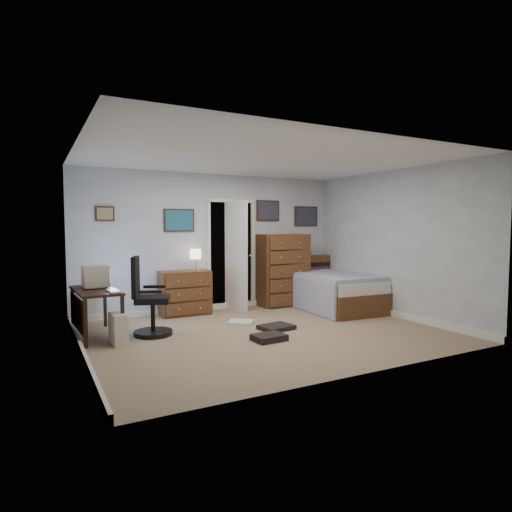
{
  "coord_description": "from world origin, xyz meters",
  "views": [
    {
      "loc": [
        -2.98,
        -5.34,
        1.55
      ],
      "look_at": [
        -0.0,
        0.3,
        1.1
      ],
      "focal_mm": 30.0,
      "sensor_mm": 36.0,
      "label": 1
    }
  ],
  "objects_px": {
    "low_dresser": "(185,293)",
    "computer_desk": "(90,301)",
    "office_chair": "(148,305)",
    "bed": "(328,290)",
    "tall_dresser": "(282,270)"
  },
  "relations": [
    {
      "from": "bed",
      "to": "computer_desk",
      "type": "bearing_deg",
      "value": -174.39
    },
    {
      "from": "office_chair",
      "to": "bed",
      "type": "height_order",
      "value": "office_chair"
    },
    {
      "from": "computer_desk",
      "to": "tall_dresser",
      "type": "height_order",
      "value": "tall_dresser"
    },
    {
      "from": "office_chair",
      "to": "computer_desk",
      "type": "bearing_deg",
      "value": 179.01
    },
    {
      "from": "computer_desk",
      "to": "office_chair",
      "type": "relative_size",
      "value": 1.05
    },
    {
      "from": "computer_desk",
      "to": "tall_dresser",
      "type": "relative_size",
      "value": 0.85
    },
    {
      "from": "computer_desk",
      "to": "office_chair",
      "type": "bearing_deg",
      "value": -24.57
    },
    {
      "from": "office_chair",
      "to": "bed",
      "type": "relative_size",
      "value": 0.49
    },
    {
      "from": "computer_desk",
      "to": "bed",
      "type": "bearing_deg",
      "value": -0.72
    },
    {
      "from": "office_chair",
      "to": "tall_dresser",
      "type": "xyz_separation_m",
      "value": [
        2.89,
        1.1,
        0.26
      ]
    },
    {
      "from": "office_chair",
      "to": "tall_dresser",
      "type": "bearing_deg",
      "value": 41.08
    },
    {
      "from": "computer_desk",
      "to": "low_dresser",
      "type": "relative_size",
      "value": 1.37
    },
    {
      "from": "computer_desk",
      "to": "tall_dresser",
      "type": "distance_m",
      "value": 3.72
    },
    {
      "from": "low_dresser",
      "to": "computer_desk",
      "type": "bearing_deg",
      "value": -151.74
    },
    {
      "from": "office_chair",
      "to": "low_dresser",
      "type": "distance_m",
      "value": 1.45
    }
  ]
}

